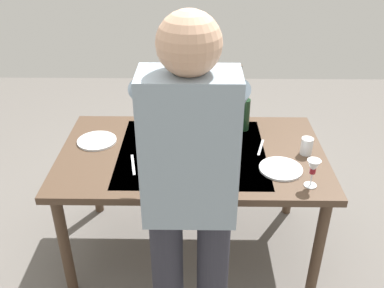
{
  "coord_description": "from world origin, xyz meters",
  "views": [
    {
      "loc": [
        -0.03,
        2.07,
        1.99
      ],
      "look_at": [
        0.0,
        0.0,
        0.78
      ],
      "focal_mm": 39.79,
      "sensor_mm": 36.0,
      "label": 1
    }
  ],
  "objects_px": {
    "side_bowl_salad": "(219,140)",
    "water_cup_near_right": "(156,119)",
    "dinner_plate_near": "(281,169)",
    "water_cup_near_left": "(307,146)",
    "dinner_plate_far": "(97,141)",
    "serving_bowl_pasta": "(186,170)",
    "wine_glass_left": "(313,168)",
    "water_cup_far_left": "(215,121)",
    "chair_near": "(214,118)",
    "wine_glass_right": "(232,152)",
    "side_bowl_bread": "(163,137)",
    "person_server": "(190,194)",
    "dining_table": "(192,163)",
    "wine_bottle": "(244,113)"
  },
  "relations": [
    {
      "from": "wine_glass_left",
      "to": "person_server",
      "type": "bearing_deg",
      "value": 32.72
    },
    {
      "from": "water_cup_near_left",
      "to": "water_cup_near_right",
      "type": "height_order",
      "value": "water_cup_near_left"
    },
    {
      "from": "water_cup_near_left",
      "to": "water_cup_near_right",
      "type": "distance_m",
      "value": 0.93
    },
    {
      "from": "person_server",
      "to": "side_bowl_bread",
      "type": "height_order",
      "value": "person_server"
    },
    {
      "from": "dinner_plate_far",
      "to": "dinner_plate_near",
      "type": "bearing_deg",
      "value": 164.63
    },
    {
      "from": "wine_bottle",
      "to": "wine_glass_right",
      "type": "bearing_deg",
      "value": 77.03
    },
    {
      "from": "wine_glass_right",
      "to": "dinner_plate_far",
      "type": "height_order",
      "value": "wine_glass_right"
    },
    {
      "from": "dining_table",
      "to": "water_cup_near_right",
      "type": "xyz_separation_m",
      "value": [
        0.23,
        -0.32,
        0.12
      ]
    },
    {
      "from": "wine_glass_right",
      "to": "water_cup_near_left",
      "type": "bearing_deg",
      "value": -159.15
    },
    {
      "from": "water_cup_near_right",
      "to": "water_cup_far_left",
      "type": "xyz_separation_m",
      "value": [
        -0.37,
        0.04,
        0.01
      ]
    },
    {
      "from": "wine_glass_right",
      "to": "dinner_plate_near",
      "type": "bearing_deg",
      "value": 179.59
    },
    {
      "from": "serving_bowl_pasta",
      "to": "dinner_plate_near",
      "type": "height_order",
      "value": "serving_bowl_pasta"
    },
    {
      "from": "chair_near",
      "to": "wine_glass_right",
      "type": "bearing_deg",
      "value": 93.06
    },
    {
      "from": "water_cup_far_left",
      "to": "side_bowl_salad",
      "type": "xyz_separation_m",
      "value": [
        -0.01,
        0.2,
        -0.02
      ]
    },
    {
      "from": "water_cup_far_left",
      "to": "dining_table",
      "type": "bearing_deg",
      "value": 63.09
    },
    {
      "from": "wine_bottle",
      "to": "dinner_plate_far",
      "type": "bearing_deg",
      "value": 10.92
    },
    {
      "from": "wine_glass_left",
      "to": "water_cup_far_left",
      "type": "relative_size",
      "value": 1.46
    },
    {
      "from": "chair_near",
      "to": "wine_glass_right",
      "type": "relative_size",
      "value": 6.03
    },
    {
      "from": "side_bowl_bread",
      "to": "dinner_plate_far",
      "type": "height_order",
      "value": "side_bowl_bread"
    },
    {
      "from": "water_cup_near_left",
      "to": "side_bowl_bread",
      "type": "height_order",
      "value": "water_cup_near_left"
    },
    {
      "from": "side_bowl_salad",
      "to": "water_cup_near_right",
      "type": "bearing_deg",
      "value": -31.64
    },
    {
      "from": "side_bowl_bread",
      "to": "water_cup_near_left",
      "type": "bearing_deg",
      "value": 171.72
    },
    {
      "from": "water_cup_near_right",
      "to": "side_bowl_salad",
      "type": "relative_size",
      "value": 0.5
    },
    {
      "from": "chair_near",
      "to": "water_cup_far_left",
      "type": "relative_size",
      "value": 8.78
    },
    {
      "from": "water_cup_near_left",
      "to": "water_cup_near_right",
      "type": "relative_size",
      "value": 1.08
    },
    {
      "from": "dining_table",
      "to": "wine_bottle",
      "type": "height_order",
      "value": "wine_bottle"
    },
    {
      "from": "dining_table",
      "to": "dinner_plate_far",
      "type": "distance_m",
      "value": 0.58
    },
    {
      "from": "water_cup_near_left",
      "to": "dinner_plate_far",
      "type": "height_order",
      "value": "water_cup_near_left"
    },
    {
      "from": "chair_near",
      "to": "water_cup_near_right",
      "type": "height_order",
      "value": "chair_near"
    },
    {
      "from": "person_server",
      "to": "water_cup_near_left",
      "type": "bearing_deg",
      "value": -132.74
    },
    {
      "from": "side_bowl_bread",
      "to": "dinner_plate_near",
      "type": "relative_size",
      "value": 0.7
    },
    {
      "from": "wine_bottle",
      "to": "side_bowl_salad",
      "type": "distance_m",
      "value": 0.26
    },
    {
      "from": "water_cup_near_right",
      "to": "dinner_plate_far",
      "type": "relative_size",
      "value": 0.39
    },
    {
      "from": "chair_near",
      "to": "side_bowl_salad",
      "type": "xyz_separation_m",
      "value": [
        0.0,
        0.75,
        0.24
      ]
    },
    {
      "from": "person_server",
      "to": "wine_glass_left",
      "type": "relative_size",
      "value": 11.19
    },
    {
      "from": "side_bowl_salad",
      "to": "dinner_plate_near",
      "type": "distance_m",
      "value": 0.41
    },
    {
      "from": "wine_glass_right",
      "to": "dinner_plate_far",
      "type": "relative_size",
      "value": 0.66
    },
    {
      "from": "side_bowl_bread",
      "to": "water_cup_near_right",
      "type": "bearing_deg",
      "value": -74.29
    },
    {
      "from": "dinner_plate_near",
      "to": "wine_glass_left",
      "type": "bearing_deg",
      "value": 130.6
    },
    {
      "from": "wine_glass_left",
      "to": "water_cup_far_left",
      "type": "height_order",
      "value": "wine_glass_left"
    },
    {
      "from": "dinner_plate_far",
      "to": "wine_glass_left",
      "type": "bearing_deg",
      "value": 159.72
    },
    {
      "from": "serving_bowl_pasta",
      "to": "dining_table",
      "type": "bearing_deg",
      "value": -96.77
    },
    {
      "from": "chair_near",
      "to": "person_server",
      "type": "relative_size",
      "value": 0.54
    },
    {
      "from": "side_bowl_salad",
      "to": "dinner_plate_near",
      "type": "relative_size",
      "value": 0.78
    },
    {
      "from": "dining_table",
      "to": "wine_bottle",
      "type": "xyz_separation_m",
      "value": [
        -0.31,
        -0.28,
        0.18
      ]
    },
    {
      "from": "dinner_plate_near",
      "to": "dinner_plate_far",
      "type": "height_order",
      "value": "same"
    },
    {
      "from": "dinner_plate_near",
      "to": "water_cup_near_left",
      "type": "bearing_deg",
      "value": -135.25
    },
    {
      "from": "serving_bowl_pasta",
      "to": "dinner_plate_near",
      "type": "distance_m",
      "value": 0.51
    },
    {
      "from": "person_server",
      "to": "water_cup_near_left",
      "type": "distance_m",
      "value": 0.96
    },
    {
      "from": "dinner_plate_far",
      "to": "serving_bowl_pasta",
      "type": "bearing_deg",
      "value": 146.96
    }
  ]
}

